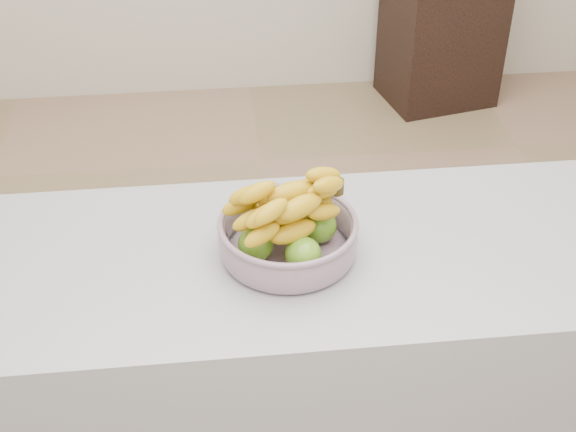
# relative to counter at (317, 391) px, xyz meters

# --- Properties ---
(ground) EXTENTS (4.00, 4.00, 0.00)m
(ground) POSITION_rel_counter_xyz_m (0.00, 0.59, -0.45)
(ground) COLOR #917159
(ground) RESTS_ON ground
(counter) EXTENTS (2.00, 0.60, 0.90)m
(counter) POSITION_rel_counter_xyz_m (0.00, 0.00, 0.00)
(counter) COLOR #A2A4AB
(counter) RESTS_ON ground
(cabinet) EXTENTS (0.60, 0.52, 0.94)m
(cabinet) POSITION_rel_counter_xyz_m (0.97, 2.37, 0.02)
(cabinet) COLOR black
(cabinet) RESTS_ON ground
(fruit_bowl) EXTENTS (0.30, 0.30, 0.18)m
(fruit_bowl) POSITION_rel_counter_xyz_m (-0.07, -0.00, 0.51)
(fruit_bowl) COLOR #90A0AD
(fruit_bowl) RESTS_ON counter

